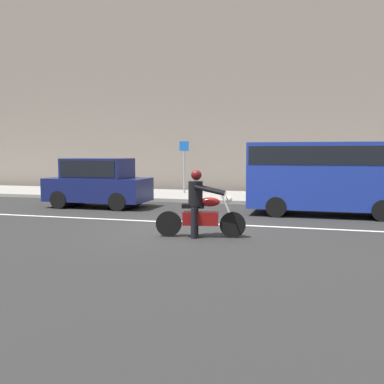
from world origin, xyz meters
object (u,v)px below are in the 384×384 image
parked_hatchback_navy (98,182)px  parked_van_cobalt_blue (328,173)px  motorcycle_with_rider_black_leather (200,210)px  street_sign_post (184,161)px

parked_hatchback_navy → parked_van_cobalt_blue: bearing=0.7°
motorcycle_with_rider_black_leather → parked_van_cobalt_blue: (2.99, 4.66, 0.70)m
motorcycle_with_rider_black_leather → parked_hatchback_navy: 6.84m
motorcycle_with_rider_black_leather → street_sign_post: bearing=109.1°
parked_van_cobalt_blue → street_sign_post: size_ratio=2.05×
street_sign_post → motorcycle_with_rider_black_leather: bearing=-70.9°
street_sign_post → parked_hatchback_navy: bearing=-110.3°
parked_van_cobalt_blue → motorcycle_with_rider_black_leather: bearing=-122.7°
parked_van_cobalt_blue → street_sign_post: (-6.27, 4.81, 0.26)m
parked_hatchback_navy → parked_van_cobalt_blue: parked_van_cobalt_blue is taller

